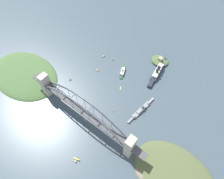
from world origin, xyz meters
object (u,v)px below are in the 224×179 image
Objects in this scene: small_boat_2 at (113,58)px; channel_marker_buoy at (114,111)px; seaplane_taxiing_near_bridge at (76,159)px; small_boat_3 at (70,79)px; harbor_arch_bridge at (84,112)px; fort_island_mid_harbor at (160,61)px; harbor_ferry_steamer at (123,72)px; naval_cruiser at (141,110)px; small_boat_1 at (97,70)px; ocean_liner at (158,72)px; small_boat_4 at (121,88)px; small_boat_0 at (104,56)px.

channel_marker_buoy is at bearing -51.25° from small_boat_2.
seaplane_taxiing_near_bridge is 1.35× the size of small_boat_3.
small_boat_3 is (-35.00, -101.55, -0.50)m from small_boat_2.
fort_island_mid_harbor is at bearing 80.78° from harbor_arch_bridge.
fort_island_mid_harbor is at bearing 90.72° from seaplane_taxiing_near_bridge.
small_boat_3 is (-75.33, -85.45, 1.01)m from harbor_ferry_steamer.
fort_island_mid_harbor is 165.28m from channel_marker_buoy.
naval_cruiser is 99.45m from harbor_ferry_steamer.
harbor_ferry_steamer is at bearing 32.31° from small_boat_1.
small_boat_3 is at bearing -117.10° from small_boat_1.
naval_cruiser is at bearing 48.75° from harbor_arch_bridge.
fort_island_mid_harbor is at bearing 58.10° from harbor_ferry_steamer.
harbor_ferry_steamer is at bearing 95.69° from harbor_arch_bridge.
small_boat_2 is 3.11× the size of channel_marker_buoy.
ocean_liner is 130.10m from small_boat_1.
small_boat_1 is 62.84m from small_boat_3.
fort_island_mid_harbor is (-36.03, 130.27, 1.09)m from naval_cruiser.
harbor_ferry_steamer reaches higher than small_boat_4.
harbor_ferry_steamer is 99.24m from channel_marker_buoy.
small_boat_2 reaches higher than small_boat_1.
harbor_ferry_steamer is 89.86m from fort_island_mid_harbor.
small_boat_2 is at bearing 139.42° from small_boat_4.
small_boat_2 is (-100.73, -28.00, -1.42)m from ocean_liner.
ocean_liner reaches higher than naval_cruiser.
ocean_liner reaches higher than small_boat_3.
naval_cruiser is 1.94× the size of fort_island_mid_harbor.
ocean_liner reaches higher than small_boat_0.
small_boat_1 is at bearing -69.38° from small_boat_0.
harbor_ferry_steamer is (-83.51, 53.99, -0.19)m from naval_cruiser.
fort_island_mid_harbor reaches higher than seaplane_taxiing_near_bridge.
harbor_arch_bridge reaches higher than small_boat_4.
harbor_arch_bridge is 23.64× the size of small_boat_1.
channel_marker_buoy is at bearing -97.03° from ocean_liner.
small_boat_3 is at bearing 138.53° from seaplane_taxiing_near_bridge.
ocean_liner reaches higher than harbor_ferry_steamer.
small_boat_2 reaches higher than small_boat_3.
seaplane_taxiing_near_bridge is at bearing -75.51° from harbor_ferry_steamer.
harbor_ferry_steamer is 5.05× the size of small_boat_3.
naval_cruiser is at bearing -10.62° from small_boat_1.
seaplane_taxiing_near_bridge is 231.85m from small_boat_2.
small_boat_1 is at bearing 119.91° from harbor_arch_bridge.
small_boat_0 is 97.56m from small_boat_3.
small_boat_4 is (22.43, -37.65, -1.77)m from harbor_ferry_steamer.
small_boat_4 is at bearing -59.22° from harbor_ferry_steamer.
fort_island_mid_harbor is at bearing 52.79° from small_boat_3.
harbor_arch_bridge reaches higher than naval_cruiser.
small_boat_0 is at bearing 169.79° from harbor_ferry_steamer.
fort_island_mid_harbor is 141.73m from small_boat_1.
naval_cruiser is at bearing -14.97° from small_boat_4.
ocean_liner is 8.46× the size of small_boat_1.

